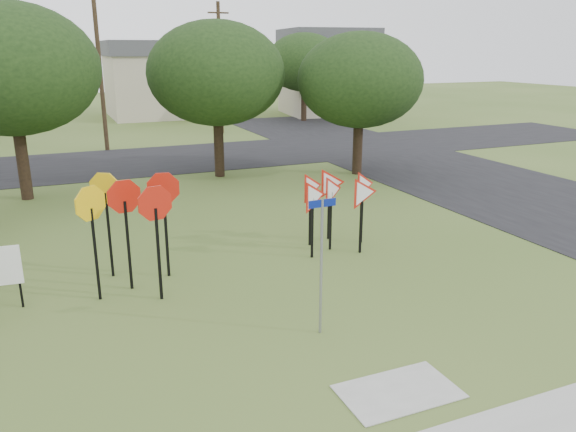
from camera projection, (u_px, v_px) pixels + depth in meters
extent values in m
plane|color=#425C22|center=(333.00, 330.00, 11.61)|extent=(140.00, 140.00, 0.00)
cube|color=black|center=(469.00, 179.00, 24.93)|extent=(8.00, 50.00, 0.02)
cube|color=black|center=(156.00, 160.00, 29.24)|extent=(60.00, 8.00, 0.02)
cube|color=#9D9E95|center=(398.00, 392.00, 9.49)|extent=(2.00, 1.20, 0.02)
cylinder|color=gray|center=(321.00, 268.00, 11.09)|extent=(0.06, 0.06, 2.82)
cube|color=navy|center=(322.00, 203.00, 10.71)|extent=(0.58, 0.04, 0.15)
cube|color=black|center=(128.00, 246.00, 13.30)|extent=(0.07, 0.07, 2.19)
cube|color=black|center=(166.00, 235.00, 14.06)|extent=(0.07, 0.07, 2.19)
cube|color=black|center=(159.00, 254.00, 12.73)|extent=(0.07, 0.07, 2.19)
cube|color=black|center=(96.00, 255.00, 12.72)|extent=(0.07, 0.07, 2.19)
cube|color=black|center=(109.00, 235.00, 14.05)|extent=(0.07, 0.07, 2.19)
cube|color=black|center=(312.00, 228.00, 15.39)|extent=(0.06, 0.06, 1.71)
cube|color=black|center=(330.00, 221.00, 16.01)|extent=(0.06, 0.06, 1.71)
cube|color=black|center=(361.00, 224.00, 15.76)|extent=(0.06, 0.06, 1.71)
cube|color=black|center=(310.00, 217.00, 16.37)|extent=(0.06, 0.06, 1.71)
cube|color=black|center=(329.00, 212.00, 16.90)|extent=(0.06, 0.06, 1.71)
cube|color=black|center=(362.00, 215.00, 16.60)|extent=(0.06, 0.06, 1.71)
cube|color=black|center=(21.00, 293.00, 12.53)|extent=(0.05, 0.05, 0.69)
cylinder|color=#3D2E1C|center=(100.00, 69.00, 30.72)|extent=(0.24, 0.24, 9.00)
cylinder|color=#3D2E1C|center=(220.00, 69.00, 37.32)|extent=(0.24, 0.24, 8.50)
cube|color=#3D2E1C|center=(218.00, 13.00, 36.31)|extent=(1.40, 0.10, 0.10)
cube|color=#BFB399|center=(158.00, 86.00, 47.65)|extent=(8.00, 8.00, 5.00)
cube|color=#48484D|center=(155.00, 48.00, 46.76)|extent=(8.40, 8.40, 1.20)
cube|color=#BFB399|center=(326.00, 79.00, 49.24)|extent=(7.91, 7.91, 6.00)
cube|color=#48484D|center=(327.00, 36.00, 48.21)|extent=(8.30, 8.30, 1.20)
cylinder|color=black|center=(23.00, 166.00, 21.32)|extent=(0.44, 0.44, 2.62)
ellipsoid|color=black|center=(10.00, 69.00, 20.30)|extent=(6.40, 6.40, 4.80)
cylinder|color=black|center=(219.00, 149.00, 25.23)|extent=(0.44, 0.44, 2.45)
ellipsoid|color=black|center=(216.00, 73.00, 24.28)|extent=(6.00, 6.00, 4.50)
cylinder|color=black|center=(357.00, 149.00, 25.75)|extent=(0.44, 0.44, 2.27)
ellipsoid|color=black|center=(360.00, 80.00, 24.86)|extent=(5.60, 5.60, 4.20)
cylinder|color=black|center=(304.00, 105.00, 44.72)|extent=(0.44, 0.44, 2.45)
ellipsoid|color=black|center=(304.00, 62.00, 43.77)|extent=(6.00, 6.00, 4.50)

